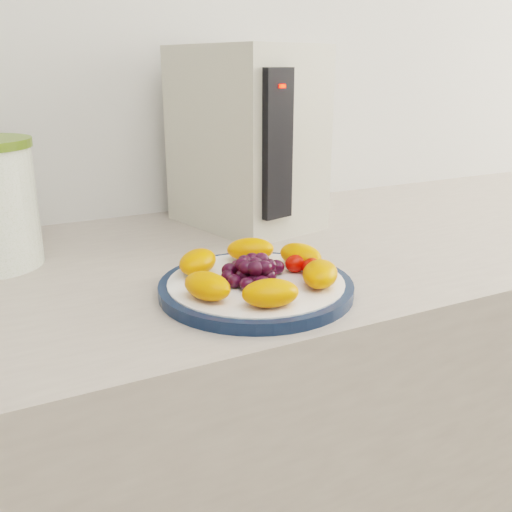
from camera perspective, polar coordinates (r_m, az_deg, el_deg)
name	(u,v)px	position (r m, az deg, el deg)	size (l,w,h in m)	color
counter	(232,492)	(1.11, -2.44, -22.54)	(3.50, 0.60, 0.90)	#AD9F91
cabinet_face	(232,506)	(1.13, -2.41, -23.69)	(3.48, 0.58, 0.84)	#9D674E
plate_rim	(256,288)	(0.73, 0.00, -3.18)	(0.25, 0.25, 0.01)	#0F1E39
plate_face	(256,287)	(0.73, 0.00, -3.10)	(0.22, 0.22, 0.02)	white
appliance_body	(246,138)	(1.02, -1.05, 11.69)	(0.18, 0.25, 0.31)	beige
appliance_panel	(277,145)	(0.90, 2.09, 11.00)	(0.05, 0.02, 0.23)	black
appliance_led	(282,86)	(0.88, 2.61, 16.62)	(0.01, 0.01, 0.01)	#FF0C05
fruit_plate	(260,269)	(0.72, 0.43, -1.27)	(0.21, 0.21, 0.03)	#F06203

